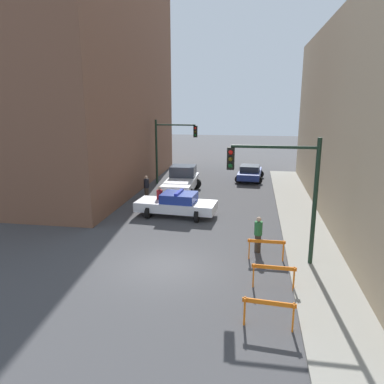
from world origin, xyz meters
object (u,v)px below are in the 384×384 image
Objects in this scene: traffic_light_far at (170,143)px; barrier_mid at (274,273)px; pedestrian_crossing at (160,199)px; barrier_back at (266,246)px; police_car at (177,204)px; barrier_front at (269,309)px; pedestrian_sidewalk at (258,234)px; traffic_light_near at (286,182)px; pedestrian_corner at (146,187)px; white_truck at (181,181)px; parked_car_near at (250,172)px.

traffic_light_far is 3.25× the size of barrier_mid.
barrier_back is (6.22, -5.95, -0.24)m from pedestrian_crossing.
barrier_front is at bearing -150.25° from police_car.
pedestrian_sidewalk is 1.04× the size of barrier_back.
traffic_light_near reaches higher than barrier_back.
pedestrian_corner is at bearing 44.25° from police_car.
police_car is 2.91× the size of pedestrian_sidewalk.
traffic_light_far is 4.08m from white_truck.
parked_car_near is 2.76× the size of barrier_front.
traffic_light_near is 9.66m from pedestrian_crossing.
barrier_back is (7.92, -8.97, -0.24)m from pedestrian_corner.
parked_car_near is (-1.58, 16.88, -2.86)m from traffic_light_near.
police_car is 11.76m from parked_car_near.
barrier_front and barrier_back have the same top height.
barrier_front is at bearing -95.83° from barrier_mid.
barrier_back is (0.35, -0.80, -0.24)m from pedestrian_sidewalk.
pedestrian_corner is 16.08m from barrier_front.
white_truck is (1.51, -2.85, -2.49)m from traffic_light_far.
barrier_back is (-0.63, 0.32, -2.91)m from traffic_light_near.
traffic_light_far is at bearing 111.03° from barrier_front.
barrier_mid is at bearing -82.91° from parked_car_near.
traffic_light_near is at bearing -9.49° from pedestrian_crossing.
traffic_light_near reaches higher than pedestrian_corner.
traffic_light_far is 3.25× the size of barrier_back.
pedestrian_sidewalk is at bearing -61.96° from traffic_light_far.
pedestrian_crossing is 1.04× the size of barrier_back.
pedestrian_sidewalk is at bearing 14.87° from pedestrian_corner.
traffic_light_near is 3.13× the size of pedestrian_sidewalk.
traffic_light_far reaches higher than barrier_back.
pedestrian_sidewalk reaches higher than police_car.
barrier_front is (6.16, -11.00, -0.24)m from pedestrian_crossing.
barrier_mid is at bearing -65.41° from traffic_light_far.
pedestrian_corner is (-2.03, -2.22, -0.04)m from white_truck.
police_car is 5.70m from white_truck.
traffic_light_far is at bearing 19.78° from police_car.
white_truck reaches higher than barrier_mid.
barrier_back is at bearing -133.15° from police_car.
police_car is 1.10× the size of parked_car_near.
parked_car_near reaches higher than barrier_mid.
pedestrian_corner is 14.10m from barrier_mid.
barrier_back is (0.95, -16.57, -0.06)m from parked_car_near.
traffic_light_far is at bearing 26.83° from pedestrian_sidewalk.
pedestrian_crossing is 1.04× the size of barrier_front.
pedestrian_crossing is 7.80m from pedestrian_sidewalk.
pedestrian_sidewalk is at bearing 92.84° from barrier_front.
traffic_light_far is 7.44m from parked_car_near.
barrier_back is at bearing -10.78° from pedestrian_crossing.
white_truck is at bearing 113.88° from barrier_mid.
barrier_mid is 2.56m from barrier_back.
pedestrian_sidewalk is (7.57, -8.17, 0.00)m from pedestrian_corner.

